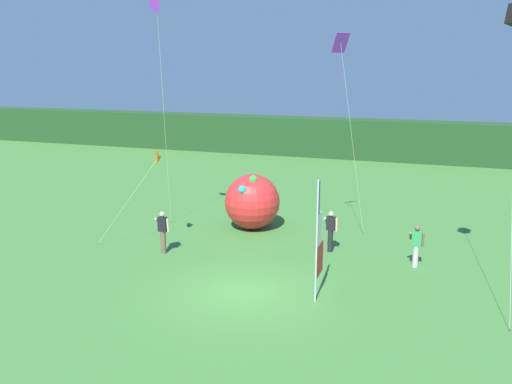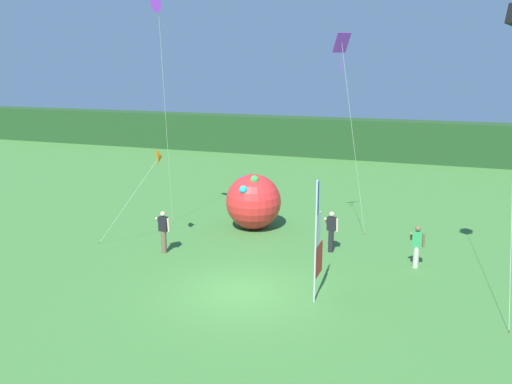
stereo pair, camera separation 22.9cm
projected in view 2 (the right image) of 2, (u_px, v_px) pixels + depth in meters
The scene contains 10 objects.
ground_plane at pixel (243, 292), 18.29m from camera, with size 120.00×120.00×0.00m, color #3D7533.
distant_treeline at pixel (369, 139), 43.70m from camera, with size 80.00×2.40×3.18m, color #1E421E.
banner_flag at pixel (318, 242), 17.36m from camera, with size 0.06×1.03×4.06m.
person_near_banner at pixel (417, 246), 20.31m from camera, with size 0.55×0.48×1.64m.
person_mid_field at pixel (164, 231), 21.88m from camera, with size 0.55×0.48×1.76m.
person_far_left at pixel (331, 230), 22.01m from camera, with size 0.55×0.48×1.71m.
inflatable_balloon at pixel (253, 202), 25.09m from camera, with size 2.58×2.58×2.65m.
kite_purple_delta_0 at pixel (158, 5), 22.13m from camera, with size 1.11×2.13×10.34m.
kite_orange_delta_1 at pixel (159, 157), 22.06m from camera, with size 3.06×1.04×4.18m.
kite_purple_diamond_2 at pixel (343, 55), 21.86m from camera, with size 1.50×1.63×8.77m.
Camera 2 is at (6.22, -15.84, 7.54)m, focal length 37.80 mm.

